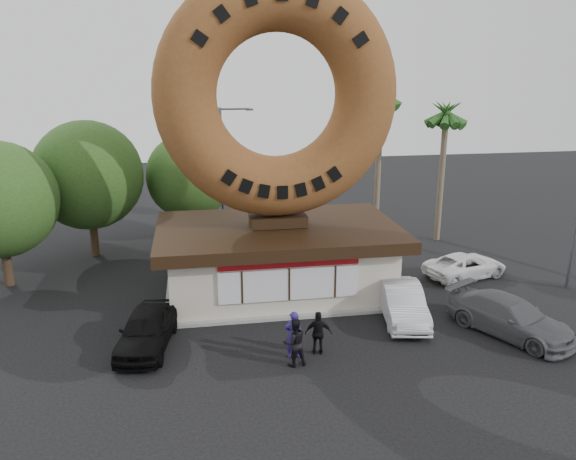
% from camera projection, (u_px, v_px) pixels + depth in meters
% --- Properties ---
extents(ground, '(90.00, 90.00, 0.00)m').
position_uv_depth(ground, '(302.00, 351.00, 21.40)').
color(ground, black).
rests_on(ground, ground).
extents(donut_shop, '(11.20, 7.20, 3.80)m').
position_uv_depth(donut_shop, '(278.00, 256.00, 26.55)').
color(donut_shop, beige).
rests_on(donut_shop, ground).
extents(giant_donut, '(10.75, 2.74, 10.75)m').
position_uv_depth(giant_donut, '(277.00, 96.00, 24.47)').
color(giant_donut, brown).
rests_on(giant_donut, donut_shop).
extents(tree_west, '(6.00, 6.00, 7.65)m').
position_uv_depth(tree_west, '(88.00, 175.00, 30.83)').
color(tree_west, '#473321').
rests_on(tree_west, ground).
extents(tree_mid, '(5.20, 5.20, 6.63)m').
position_uv_depth(tree_mid, '(190.00, 176.00, 33.79)').
color(tree_mid, '#473321').
rests_on(tree_mid, ground).
extents(palm_near, '(2.60, 2.60, 9.75)m').
position_uv_depth(palm_near, '(381.00, 101.00, 33.46)').
color(palm_near, '#726651').
rests_on(palm_near, ground).
extents(palm_far, '(2.60, 2.60, 8.75)m').
position_uv_depth(palm_far, '(446.00, 118.00, 32.88)').
color(palm_far, '#726651').
rests_on(palm_far, ground).
extents(street_lamp, '(2.11, 0.20, 8.00)m').
position_uv_depth(street_lamp, '(224.00, 165.00, 34.95)').
color(street_lamp, '#59595E').
rests_on(street_lamp, ground).
extents(person_left, '(0.70, 0.48, 1.85)m').
position_uv_depth(person_left, '(294.00, 335.00, 20.67)').
color(person_left, navy).
rests_on(person_left, ground).
extents(person_center, '(0.98, 0.82, 1.81)m').
position_uv_depth(person_center, '(294.00, 342.00, 20.13)').
color(person_center, black).
rests_on(person_center, ground).
extents(person_right, '(1.06, 0.61, 1.70)m').
position_uv_depth(person_right, '(318.00, 333.00, 20.96)').
color(person_right, black).
rests_on(person_right, ground).
extents(car_black, '(2.50, 4.69, 1.52)m').
position_uv_depth(car_black, '(147.00, 329.00, 21.46)').
color(car_black, black).
rests_on(car_black, ground).
extents(car_silver, '(2.37, 4.81, 1.52)m').
position_uv_depth(car_silver, '(402.00, 302.00, 23.89)').
color(car_silver, '#BABBC0').
rests_on(car_silver, ground).
extents(car_grey, '(4.30, 5.58, 1.51)m').
position_uv_depth(car_grey, '(510.00, 317.00, 22.54)').
color(car_grey, '#585A5D').
rests_on(car_grey, ground).
extents(car_white, '(4.85, 3.27, 1.23)m').
position_uv_depth(car_white, '(465.00, 266.00, 28.69)').
color(car_white, white).
rests_on(car_white, ground).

